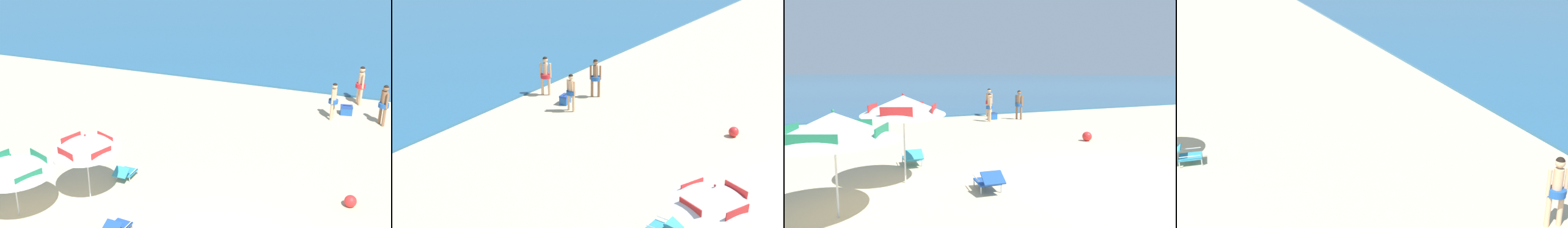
{
  "view_description": "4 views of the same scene",
  "coord_description": "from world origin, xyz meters",
  "views": [
    {
      "loc": [
        3.01,
        -10.54,
        9.25
      ],
      "look_at": [
        -3.04,
        6.37,
        1.41
      ],
      "focal_mm": 49.62,
      "sensor_mm": 36.0,
      "label": 1
    },
    {
      "loc": [
        -16.28,
        -2.08,
        8.73
      ],
      "look_at": [
        -1.26,
        8.18,
        1.36
      ],
      "focal_mm": 52.06,
      "sensor_mm": 36.0,
      "label": 2
    },
    {
      "loc": [
        -6.47,
        -6.09,
        2.72
      ],
      "look_at": [
        -1.23,
        6.04,
        1.1
      ],
      "focal_mm": 30.49,
      "sensor_mm": 36.0,
      "label": 3
    },
    {
      "loc": [
        9.2,
        4.03,
        5.89
      ],
      "look_at": [
        -3.15,
        8.37,
        1.32
      ],
      "focal_mm": 47.29,
      "sensor_mm": 36.0,
      "label": 4
    }
  ],
  "objects": [
    {
      "name": "lounge_chair_under_umbrella",
      "position": [
        -4.51,
        3.47,
        0.27
      ],
      "size": [
        0.61,
        0.92,
        0.52
      ],
      "color": "teal",
      "rests_on": "ground"
    },
    {
      "name": "person_wading_in",
      "position": [
        1.42,
        10.85,
        0.93
      ],
      "size": [
        0.39,
        0.47,
        1.6
      ],
      "color": "#D8A87F",
      "rests_on": "ground"
    }
  ]
}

